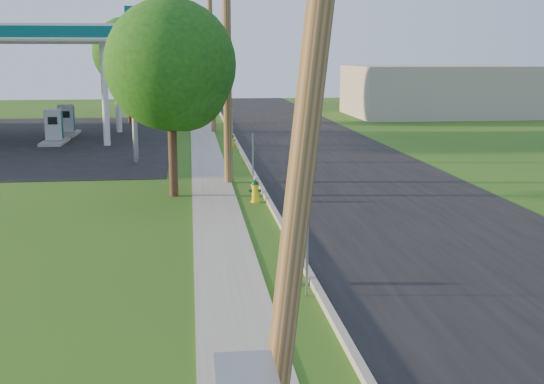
# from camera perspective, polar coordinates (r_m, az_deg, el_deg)

# --- Properties ---
(road) EXTENTS (8.00, 120.00, 0.02)m
(road) POSITION_cam_1_polar(r_m,az_deg,el_deg) (20.37, 11.99, -2.44)
(road) COLOR black
(road) RESTS_ON ground
(curb) EXTENTS (0.15, 120.00, 0.15)m
(curb) POSITION_cam_1_polar(r_m,az_deg,el_deg) (19.45, 0.76, -2.65)
(curb) COLOR gray
(curb) RESTS_ON ground
(sidewalk) EXTENTS (1.50, 120.00, 0.03)m
(sidewalk) POSITION_cam_1_polar(r_m,az_deg,el_deg) (19.32, -4.40, -2.96)
(sidewalk) COLOR gray
(sidewalk) RESTS_ON ground
(utility_pole_near) EXTENTS (1.40, 0.32, 9.48)m
(utility_pole_near) POSITION_cam_1_polar(r_m,az_deg,el_deg) (7.84, 3.55, 11.57)
(utility_pole_near) COLOR brown
(utility_pole_near) RESTS_ON ground
(utility_pole_mid) EXTENTS (1.40, 0.32, 9.80)m
(utility_pole_mid) POSITION_cam_1_polar(r_m,az_deg,el_deg) (25.75, -3.79, 11.70)
(utility_pole_mid) COLOR brown
(utility_pole_mid) RESTS_ON ground
(utility_pole_far) EXTENTS (1.40, 0.32, 9.50)m
(utility_pole_far) POSITION_cam_1_polar(r_m,az_deg,el_deg) (43.73, -5.10, 11.31)
(utility_pole_far) COLOR brown
(utility_pole_far) RESTS_ON ground
(sign_post_near) EXTENTS (0.05, 0.04, 2.00)m
(sign_post_near) POSITION_cam_1_polar(r_m,az_deg,el_deg) (13.64, 2.96, -4.74)
(sign_post_near) COLOR gray
(sign_post_near) RESTS_ON ground
(sign_post_mid) EXTENTS (0.05, 0.04, 2.00)m
(sign_post_mid) POSITION_cam_1_polar(r_m,az_deg,el_deg) (25.10, -1.61, 2.67)
(sign_post_mid) COLOR gray
(sign_post_mid) RESTS_ON ground
(sign_post_far) EXTENTS (0.05, 0.04, 2.00)m
(sign_post_far) POSITION_cam_1_polar(r_m,az_deg,el_deg) (37.17, -3.34, 5.47)
(sign_post_far) COLOR gray
(sign_post_far) RESTS_ON ground
(fuel_pump_ne) EXTENTS (1.20, 3.20, 1.90)m
(fuel_pump_ne) POSITION_cam_1_polar(r_m,az_deg,el_deg) (39.64, -17.77, 4.91)
(fuel_pump_ne) COLOR gray
(fuel_pump_ne) RESTS_ON ground
(fuel_pump_se) EXTENTS (1.20, 3.20, 1.90)m
(fuel_pump_se) POSITION_cam_1_polar(r_m,az_deg,el_deg) (43.55, -16.80, 5.50)
(fuel_pump_se) COLOR gray
(fuel_pump_se) RESTS_ON ground
(price_pylon) EXTENTS (0.34, 2.04, 6.85)m
(price_pylon) POSITION_cam_1_polar(r_m,az_deg,el_deg) (31.32, -11.68, 12.30)
(price_pylon) COLOR gray
(price_pylon) RESTS_ON ground
(distant_building) EXTENTS (14.00, 10.00, 4.00)m
(distant_building) POSITION_cam_1_polar(r_m,az_deg,el_deg) (57.38, 13.72, 8.22)
(distant_building) COLOR #A1998C
(distant_building) RESTS_ON ground
(tree_verge) EXTENTS (4.41, 4.41, 6.69)m
(tree_verge) POSITION_cam_1_polar(r_m,az_deg,el_deg) (23.31, -8.25, 10.06)
(tree_verge) COLOR #362319
(tree_verge) RESTS_ON ground
(tree_lot) EXTENTS (4.96, 4.96, 7.52)m
(tree_lot) POSITION_cam_1_polar(r_m,az_deg,el_deg) (50.20, -11.87, 11.15)
(tree_lot) COLOR #362319
(tree_lot) RESTS_ON ground
(hydrant_near) EXTENTS (0.36, 0.32, 0.69)m
(hydrant_near) POSITION_cam_1_polar(r_m,az_deg,el_deg) (14.49, 1.40, -6.49)
(hydrant_near) COLOR yellow
(hydrant_near) RESTS_ON ground
(hydrant_mid) EXTENTS (0.41, 0.36, 0.78)m
(hydrant_mid) POSITION_cam_1_polar(r_m,az_deg,el_deg) (22.52, -1.41, 0.08)
(hydrant_mid) COLOR yellow
(hydrant_mid) RESTS_ON ground
(hydrant_far) EXTENTS (0.37, 0.33, 0.71)m
(hydrant_far) POSITION_cam_1_polar(r_m,az_deg,el_deg) (36.32, -3.38, 4.30)
(hydrant_far) COLOR yellow
(hydrant_far) RESTS_ON ground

